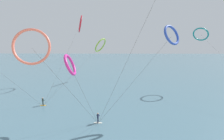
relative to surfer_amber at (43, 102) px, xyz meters
name	(u,v)px	position (x,y,z in m)	size (l,w,h in m)	color
sea_water	(115,61)	(14.20, 83.91, -0.78)	(400.00, 200.00, 0.08)	slate
surfer_amber	(43,102)	(0.00, 0.00, 0.00)	(1.40, 0.73, 1.70)	orange
surfer_ivory	(98,119)	(12.09, -6.79, 0.00)	(1.40, 0.64, 1.70)	silver
kite_cobalt	(172,35)	(24.45, -2.41, 13.23)	(14.43, 6.28, 15.87)	#2647B7
kite_magenta	(70,65)	(8.09, -6.98, 8.62)	(4.93, 3.52, 11.13)	#CC288E
kite_lime	(100,45)	(9.53, 24.43, 11.40)	(12.09, 27.59, 14.64)	#8CC62D
kite_coral	(32,47)	(4.79, -11.12, 11.36)	(9.62, 5.26, 14.42)	#EA7260
kite_crimson	(80,24)	(3.48, 21.04, 18.15)	(4.91, 23.87, 21.70)	red
kite_teal	(201,34)	(38.37, 14.37, 14.41)	(4.65, 27.92, 17.07)	teal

